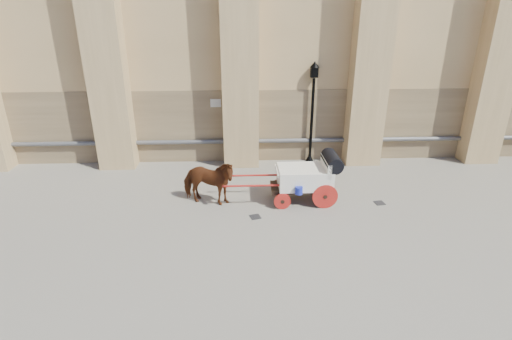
{
  "coord_description": "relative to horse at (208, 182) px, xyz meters",
  "views": [
    {
      "loc": [
        -1.06,
        -11.87,
        6.19
      ],
      "look_at": [
        -0.55,
        0.11,
        1.17
      ],
      "focal_mm": 28.0,
      "sensor_mm": 36.0,
      "label": 1
    }
  ],
  "objects": [
    {
      "name": "ground",
      "position": [
        2.12,
        -0.06,
        -0.79
      ],
      "size": [
        90.0,
        90.0,
        0.0
      ],
      "primitive_type": "plane",
      "color": "#6F695B",
      "rests_on": "ground"
    },
    {
      "name": "horse",
      "position": [
        0.0,
        0.0,
        0.0
      ],
      "size": [
        2.03,
        1.33,
        1.58
      ],
      "primitive_type": "imported",
      "rotation": [
        0.0,
        0.0,
        1.3
      ],
      "color": "#5E2A14",
      "rests_on": "ground"
    },
    {
      "name": "drain_grate_far",
      "position": [
        5.71,
        -0.2,
        -0.78
      ],
      "size": [
        0.36,
        0.36,
        0.01
      ],
      "primitive_type": "cube",
      "rotation": [
        0.0,
        0.0,
        0.15
      ],
      "color": "black",
      "rests_on": "ground"
    },
    {
      "name": "drain_grate_near",
      "position": [
        1.5,
        -0.97,
        -0.78
      ],
      "size": [
        0.4,
        0.4,
        0.01
      ],
      "primitive_type": "cube",
      "rotation": [
        0.0,
        0.0,
        0.28
      ],
      "color": "black",
      "rests_on": "ground"
    },
    {
      "name": "street_lamp",
      "position": [
        4.01,
        3.74,
        1.42
      ],
      "size": [
        0.39,
        0.39,
        4.13
      ],
      "color": "black",
      "rests_on": "ground"
    },
    {
      "name": "carriage",
      "position": [
        3.32,
        0.1,
        0.12
      ],
      "size": [
        3.87,
        1.37,
        1.69
      ],
      "rotation": [
        0.0,
        0.0,
        0.01
      ],
      "color": "black",
      "rests_on": "ground"
    }
  ]
}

